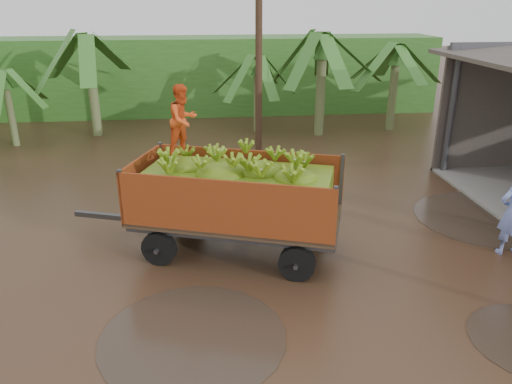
# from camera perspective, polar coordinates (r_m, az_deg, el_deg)

# --- Properties ---
(ground) EXTENTS (100.00, 100.00, 0.00)m
(ground) POSITION_cam_1_polar(r_m,az_deg,el_deg) (10.84, 8.08, -8.53)
(ground) COLOR black
(ground) RESTS_ON ground
(hedge_north) EXTENTS (22.00, 3.00, 3.60)m
(hedge_north) POSITION_cam_1_polar(r_m,az_deg,el_deg) (25.34, -5.14, 13.17)
(hedge_north) COLOR #2D661E
(hedge_north) RESTS_ON ground
(banana_trailer) EXTENTS (6.26, 3.49, 3.64)m
(banana_trailer) POSITION_cam_1_polar(r_m,az_deg,el_deg) (10.85, -2.35, -0.30)
(banana_trailer) COLOR #BC481A
(banana_trailer) RESTS_ON ground
(utility_pole) EXTENTS (1.20, 0.24, 8.02)m
(utility_pole) POSITION_cam_1_polar(r_m,az_deg,el_deg) (17.69, 0.32, 17.14)
(utility_pole) COLOR #47301E
(utility_pole) RESTS_ON ground
(banana_plants) EXTENTS (20.96, 20.40, 4.23)m
(banana_plants) POSITION_cam_1_polar(r_m,az_deg,el_deg) (16.70, -17.40, 8.19)
(banana_plants) COLOR #2D661E
(banana_plants) RESTS_ON ground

